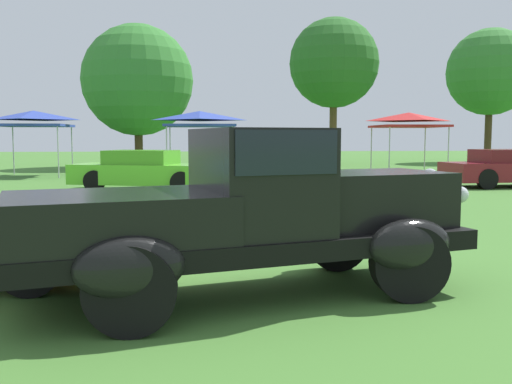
# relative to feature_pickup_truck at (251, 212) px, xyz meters

# --- Properties ---
(ground_plane) EXTENTS (120.00, 120.00, 0.00)m
(ground_plane) POSITION_rel_feature_pickup_truck_xyz_m (0.06, 0.43, -0.87)
(ground_plane) COLOR #42752D
(feature_pickup_truck) EXTENTS (4.79, 2.73, 1.70)m
(feature_pickup_truck) POSITION_rel_feature_pickup_truck_xyz_m (0.00, 0.00, 0.00)
(feature_pickup_truck) COLOR black
(feature_pickup_truck) RESTS_ON ground_plane
(show_car_lime) EXTENTS (4.81, 2.98, 1.22)m
(show_car_lime) POSITION_rel_feature_pickup_truck_xyz_m (-2.16, 11.99, -0.27)
(show_car_lime) COLOR #60C62D
(show_car_lime) RESTS_ON ground_plane
(show_car_burgundy) EXTENTS (4.31, 1.99, 1.22)m
(show_car_burgundy) POSITION_rel_feature_pickup_truck_xyz_m (9.52, 12.13, -0.27)
(show_car_burgundy) COLOR maroon
(show_car_burgundy) RESTS_ON ground_plane
(canopy_tent_left_field) EXTENTS (2.76, 2.76, 2.71)m
(canopy_tent_left_field) POSITION_rel_feature_pickup_truck_xyz_m (-7.34, 18.89, 1.55)
(canopy_tent_left_field) COLOR #B7B7BC
(canopy_tent_left_field) RESTS_ON ground_plane
(canopy_tent_center_field) EXTENTS (2.92, 2.92, 2.71)m
(canopy_tent_center_field) POSITION_rel_feature_pickup_truck_xyz_m (-0.52, 18.64, 1.55)
(canopy_tent_center_field) COLOR #B7B7BC
(canopy_tent_center_field) RESTS_ON ground_plane
(canopy_tent_right_field) EXTENTS (2.87, 2.87, 2.71)m
(canopy_tent_right_field) POSITION_rel_feature_pickup_truck_xyz_m (8.72, 19.14, 1.55)
(canopy_tent_right_field) COLOR #B7B7BC
(canopy_tent_right_field) RESTS_ON ground_plane
(treeline_far_left) EXTENTS (5.95, 5.95, 7.64)m
(treeline_far_left) POSITION_rel_feature_pickup_truck_xyz_m (-3.83, 26.01, 3.79)
(treeline_far_left) COLOR #47331E
(treeline_far_left) RESTS_ON ground_plane
(treeline_mid_left) EXTENTS (5.36, 5.36, 8.74)m
(treeline_mid_left) POSITION_rel_feature_pickup_truck_xyz_m (7.52, 28.66, 5.16)
(treeline_mid_left) COLOR brown
(treeline_mid_left) RESTS_ON ground_plane
(treeline_center) EXTENTS (5.49, 5.49, 8.50)m
(treeline_center) POSITION_rel_feature_pickup_truck_xyz_m (17.94, 29.76, 4.87)
(treeline_center) COLOR #47331E
(treeline_center) RESTS_ON ground_plane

